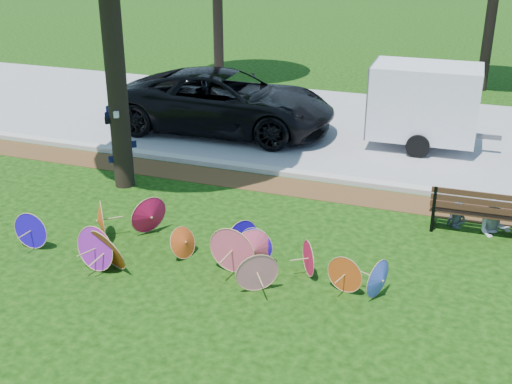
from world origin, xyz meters
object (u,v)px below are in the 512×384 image
parasol_pile (191,245)px  person_left (459,202)px  park_bench (477,209)px  black_van (225,102)px  cargo_trailer (425,101)px  person_right (498,201)px

parasol_pile → person_left: (4.26, 3.11, 0.16)m
park_bench → black_van: bearing=147.2°
black_van → cargo_trailer: cargo_trailer is taller
parasol_pile → black_van: black_van is taller
black_van → parasol_pile: bearing=-164.3°
park_bench → person_left: 0.36m
black_van → person_right: (7.34, -4.19, -0.19)m
park_bench → person_left: size_ratio=1.66×
parasol_pile → park_bench: bearing=33.6°
person_right → cargo_trailer: bearing=99.0°
parasol_pile → person_right: (4.96, 3.11, 0.29)m
black_van → park_bench: bearing=-123.6°
park_bench → person_right: person_right is taller
cargo_trailer → person_right: 5.09m
cargo_trailer → person_right: size_ratio=2.04×
black_van → person_right: black_van is taller
parasol_pile → park_bench: 5.54m
cargo_trailer → park_bench: (1.59, -4.72, -0.78)m
black_van → cargo_trailer: 5.43m
parasol_pile → person_right: person_right is taller
black_van → person_left: size_ratio=5.74×
parasol_pile → person_right: bearing=32.1°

